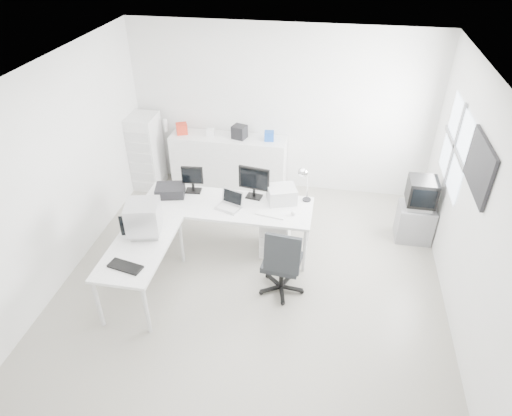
% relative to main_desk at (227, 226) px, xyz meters
% --- Properties ---
extents(floor, '(5.00, 5.00, 0.01)m').
position_rel_main_desk_xyz_m(floor, '(0.49, -0.59, -0.38)').
color(floor, beige).
rests_on(floor, ground).
extents(ceiling, '(5.00, 5.00, 0.01)m').
position_rel_main_desk_xyz_m(ceiling, '(0.49, -0.59, 2.42)').
color(ceiling, white).
rests_on(ceiling, back_wall).
extents(back_wall, '(5.00, 0.02, 2.80)m').
position_rel_main_desk_xyz_m(back_wall, '(0.49, 1.91, 1.02)').
color(back_wall, silver).
rests_on(back_wall, floor).
extents(left_wall, '(0.02, 5.00, 2.80)m').
position_rel_main_desk_xyz_m(left_wall, '(-2.01, -0.59, 1.02)').
color(left_wall, silver).
rests_on(left_wall, floor).
extents(right_wall, '(0.02, 5.00, 2.80)m').
position_rel_main_desk_xyz_m(right_wall, '(2.99, -0.59, 1.02)').
color(right_wall, silver).
rests_on(right_wall, floor).
extents(window, '(0.02, 1.20, 1.10)m').
position_rel_main_desk_xyz_m(window, '(2.97, 0.61, 1.23)').
color(window, white).
rests_on(window, right_wall).
extents(wall_picture, '(0.04, 0.90, 0.60)m').
position_rel_main_desk_xyz_m(wall_picture, '(2.96, -0.49, 1.52)').
color(wall_picture, black).
rests_on(wall_picture, right_wall).
extents(main_desk, '(2.40, 0.80, 0.75)m').
position_rel_main_desk_xyz_m(main_desk, '(0.00, 0.00, 0.00)').
color(main_desk, white).
rests_on(main_desk, floor).
extents(side_desk, '(0.70, 1.40, 0.75)m').
position_rel_main_desk_xyz_m(side_desk, '(-0.85, -1.10, 0.00)').
color(side_desk, white).
rests_on(side_desk, floor).
extents(drawer_pedestal, '(0.40, 0.50, 0.60)m').
position_rel_main_desk_xyz_m(drawer_pedestal, '(0.70, 0.05, -0.08)').
color(drawer_pedestal, white).
rests_on(drawer_pedestal, floor).
extents(inkjet_printer, '(0.47, 0.40, 0.14)m').
position_rel_main_desk_xyz_m(inkjet_printer, '(-0.85, 0.10, 0.45)').
color(inkjet_printer, black).
rests_on(inkjet_printer, main_desk).
extents(lcd_monitor_small, '(0.32, 0.20, 0.39)m').
position_rel_main_desk_xyz_m(lcd_monitor_small, '(-0.55, 0.25, 0.57)').
color(lcd_monitor_small, black).
rests_on(lcd_monitor_small, main_desk).
extents(lcd_monitor_large, '(0.47, 0.25, 0.47)m').
position_rel_main_desk_xyz_m(lcd_monitor_large, '(0.35, 0.25, 0.61)').
color(lcd_monitor_large, black).
rests_on(lcd_monitor_large, main_desk).
extents(laptop, '(0.38, 0.38, 0.19)m').
position_rel_main_desk_xyz_m(laptop, '(0.05, -0.10, 0.47)').
color(laptop, '#B7B7BA').
rests_on(laptop, main_desk).
extents(white_keyboard, '(0.42, 0.20, 0.02)m').
position_rel_main_desk_xyz_m(white_keyboard, '(0.65, -0.15, 0.38)').
color(white_keyboard, white).
rests_on(white_keyboard, main_desk).
extents(white_mouse, '(0.07, 0.07, 0.07)m').
position_rel_main_desk_xyz_m(white_mouse, '(0.95, -0.10, 0.41)').
color(white_mouse, white).
rests_on(white_mouse, main_desk).
extents(laser_printer, '(0.47, 0.44, 0.22)m').
position_rel_main_desk_xyz_m(laser_printer, '(0.75, 0.22, 0.49)').
color(laser_printer, silver).
rests_on(laser_printer, main_desk).
extents(desk_lamp, '(0.18, 0.18, 0.53)m').
position_rel_main_desk_xyz_m(desk_lamp, '(1.10, 0.30, 0.64)').
color(desk_lamp, silver).
rests_on(desk_lamp, main_desk).
extents(crt_monitor, '(0.51, 0.51, 0.49)m').
position_rel_main_desk_xyz_m(crt_monitor, '(-0.85, -0.85, 0.62)').
color(crt_monitor, '#B7B7BA').
rests_on(crt_monitor, side_desk).
extents(black_keyboard, '(0.43, 0.24, 0.03)m').
position_rel_main_desk_xyz_m(black_keyboard, '(-0.85, -1.50, 0.39)').
color(black_keyboard, black).
rests_on(black_keyboard, side_desk).
extents(office_chair, '(0.66, 0.66, 1.04)m').
position_rel_main_desk_xyz_m(office_chair, '(0.89, -0.77, 0.15)').
color(office_chair, '#242629').
rests_on(office_chair, floor).
extents(tv_cabinet, '(0.52, 0.42, 0.56)m').
position_rel_main_desk_xyz_m(tv_cabinet, '(2.71, 0.69, -0.09)').
color(tv_cabinet, slate).
rests_on(tv_cabinet, floor).
extents(crt_tv, '(0.50, 0.48, 0.45)m').
position_rel_main_desk_xyz_m(crt_tv, '(2.71, 0.69, 0.41)').
color(crt_tv, black).
rests_on(crt_tv, tv_cabinet).
extents(sideboard, '(1.97, 0.49, 0.98)m').
position_rel_main_desk_xyz_m(sideboard, '(-0.35, 1.65, 0.12)').
color(sideboard, white).
rests_on(sideboard, floor).
extents(clutter_box_a, '(0.23, 0.22, 0.18)m').
position_rel_main_desk_xyz_m(clutter_box_a, '(-1.15, 1.65, 0.70)').
color(clutter_box_a, red).
rests_on(clutter_box_a, sideboard).
extents(clutter_box_b, '(0.13, 0.12, 0.12)m').
position_rel_main_desk_xyz_m(clutter_box_b, '(-0.65, 1.65, 0.67)').
color(clutter_box_b, white).
rests_on(clutter_box_b, sideboard).
extents(clutter_box_c, '(0.27, 0.25, 0.22)m').
position_rel_main_desk_xyz_m(clutter_box_c, '(-0.15, 1.65, 0.72)').
color(clutter_box_c, black).
rests_on(clutter_box_c, sideboard).
extents(clutter_box_d, '(0.17, 0.15, 0.16)m').
position_rel_main_desk_xyz_m(clutter_box_d, '(0.35, 1.65, 0.69)').
color(clutter_box_d, '#1747A3').
rests_on(clutter_box_d, sideboard).
extents(clutter_bottle, '(0.07, 0.07, 0.22)m').
position_rel_main_desk_xyz_m(clutter_bottle, '(-1.45, 1.69, 0.72)').
color(clutter_bottle, white).
rests_on(clutter_bottle, sideboard).
extents(filing_cabinet, '(0.46, 0.55, 1.32)m').
position_rel_main_desk_xyz_m(filing_cabinet, '(-1.79, 1.50, 0.28)').
color(filing_cabinet, white).
rests_on(filing_cabinet, floor).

